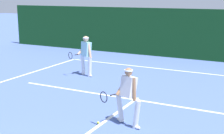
% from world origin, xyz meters
% --- Properties ---
extents(court_line_baseline_far, '(11.03, 0.10, 0.01)m').
position_xyz_m(court_line_baseline_far, '(0.00, 10.83, 0.00)').
color(court_line_baseline_far, white).
rests_on(court_line_baseline_far, ground_plane).
extents(court_line_service, '(8.99, 0.10, 0.01)m').
position_xyz_m(court_line_service, '(0.00, 6.18, 0.00)').
color(court_line_service, white).
rests_on(court_line_service, ground_plane).
extents(court_line_centre, '(0.10, 6.40, 0.01)m').
position_xyz_m(court_line_centre, '(0.00, 3.20, 0.00)').
color(court_line_centre, white).
rests_on(court_line_centre, ground_plane).
extents(player_near, '(1.07, 0.82, 1.54)m').
position_xyz_m(player_near, '(0.64, 4.19, 0.84)').
color(player_near, silver).
rests_on(player_near, ground_plane).
extents(player_far, '(1.02, 0.86, 1.67)m').
position_xyz_m(player_far, '(-3.12, 8.20, 0.92)').
color(player_far, silver).
rests_on(player_far, ground_plane).
extents(tennis_ball_extra, '(0.07, 0.07, 0.07)m').
position_xyz_m(tennis_ball_extra, '(-0.08, 3.89, 0.03)').
color(tennis_ball_extra, '#D1E033').
rests_on(tennis_ball_extra, ground_plane).
extents(back_fence_windscreen, '(23.88, 0.12, 2.62)m').
position_xyz_m(back_fence_windscreen, '(0.00, 13.74, 1.31)').
color(back_fence_windscreen, '#0F3918').
rests_on(back_fence_windscreen, ground_plane).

